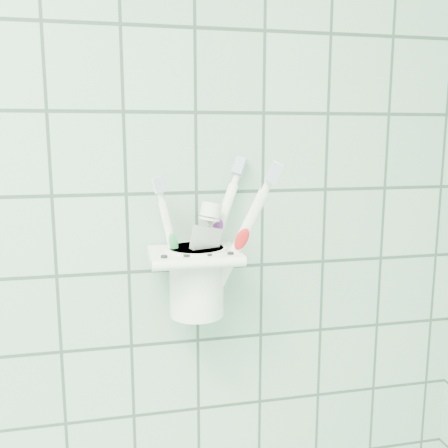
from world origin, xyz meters
The scene contains 6 objects.
holder_bracket centered at (0.67, 1.15, 1.28)m, with size 0.12×0.10×0.04m.
cup centered at (0.67, 1.16, 1.25)m, with size 0.08×0.08×0.09m.
toothbrush_pink centered at (0.66, 1.15, 1.30)m, with size 0.04×0.03×0.18m.
toothbrush_blue centered at (0.66, 1.15, 1.32)m, with size 0.09×0.05×0.22m.
toothbrush_orange centered at (0.68, 1.15, 1.32)m, with size 0.08×0.05×0.22m.
toothpaste_tube centered at (0.66, 1.14, 1.29)m, with size 0.06×0.04×0.16m.
Camera 1 is at (0.57, 0.51, 1.44)m, focal length 40.00 mm.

